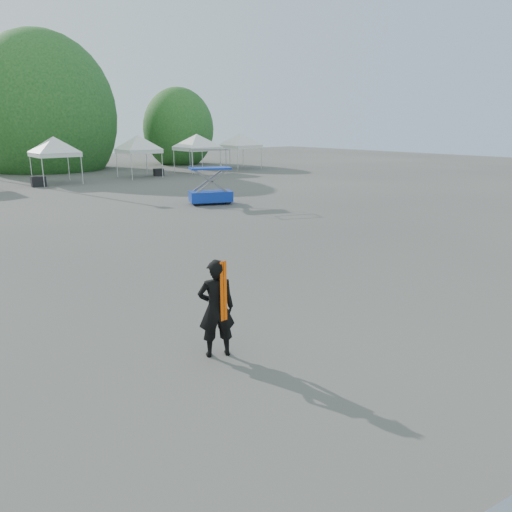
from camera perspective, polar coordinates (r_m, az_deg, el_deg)
ground at (r=12.45m, az=-7.79°, el=-5.14°), size 120.00×120.00×0.00m
tree_mid_e at (r=51.28m, az=-23.10°, el=14.48°), size 5.12×5.12×7.79m
tree_far_e at (r=54.76m, az=-8.84°, el=14.14°), size 3.84×3.84×5.84m
tent_f at (r=38.96m, az=-22.14°, el=12.14°), size 4.11×4.11×3.88m
tent_g at (r=41.59m, az=-13.34°, el=12.93°), size 4.03×4.03×3.88m
tent_h at (r=44.74m, az=-6.79°, el=13.34°), size 4.50×4.50×3.88m
tent_extra_8 at (r=48.37m, az=-1.78°, el=13.55°), size 4.25×4.25×3.88m
man at (r=9.28m, az=-4.56°, el=-5.97°), size 0.81×0.69×1.88m
scissor_lift at (r=27.05m, az=-5.25°, el=8.99°), size 2.51×1.92×2.90m
crate_mid at (r=37.75m, az=-23.61°, el=7.81°), size 1.00×0.82×0.71m
crate_east at (r=42.61m, az=-11.07°, el=9.37°), size 0.88×0.75×0.60m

